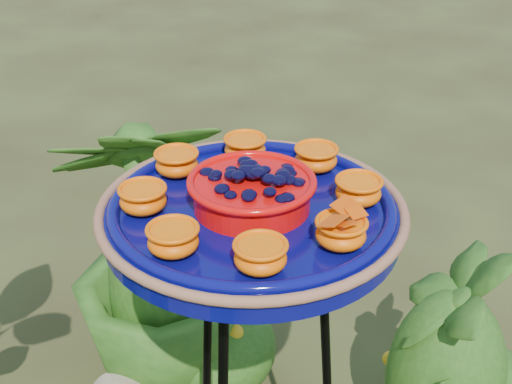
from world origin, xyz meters
The scene contains 3 objects.
feeder_dish centered at (0.11, -0.11, 0.95)m, with size 0.60×0.60×0.11m.
shrub_back_right centered at (0.53, 0.41, 0.44)m, with size 0.49×0.49×0.87m, color #214D14.
shrub_front_right centered at (0.63, -0.35, 0.33)m, with size 0.35×0.23×0.66m, color #214D14.
Camera 1 is at (-0.73, -0.56, 1.51)m, focal length 50.00 mm.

